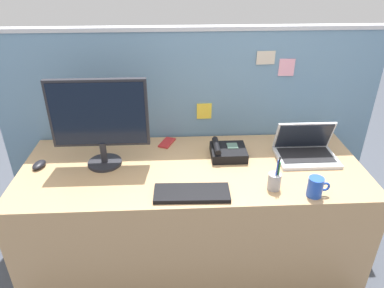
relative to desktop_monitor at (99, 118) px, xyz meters
name	(u,v)px	position (x,y,z in m)	size (l,w,h in m)	color
ground_plane	(192,257)	(0.50, -0.06, -1.00)	(10.00, 10.00, 0.00)	#424751
desk	(192,215)	(0.50, -0.06, -0.64)	(1.95, 0.75, 0.71)	tan
cubicle_divider	(189,134)	(0.50, 0.35, -0.29)	(2.42, 0.08, 1.41)	#6084A3
desktop_monitor	(99,118)	(0.00, 0.00, 0.00)	(0.53, 0.19, 0.51)	#232328
laptop	(305,149)	(1.18, 0.02, -0.24)	(0.34, 0.25, 0.21)	silver
desk_phone	(227,152)	(0.72, 0.04, -0.25)	(0.21, 0.19, 0.09)	black
keyboard_main	(192,193)	(0.49, -0.33, -0.28)	(0.38, 0.15, 0.02)	black
computer_mouse_right_hand	(39,165)	(-0.37, -0.02, -0.27)	(0.06, 0.10, 0.03)	black
pen_cup	(274,181)	(0.91, -0.30, -0.24)	(0.07, 0.07, 0.18)	#99999E
cell_phone_red_case	(167,143)	(0.35, 0.22, -0.28)	(0.07, 0.13, 0.01)	#B22323
coffee_mug	(316,187)	(1.10, -0.37, -0.24)	(0.11, 0.08, 0.10)	blue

